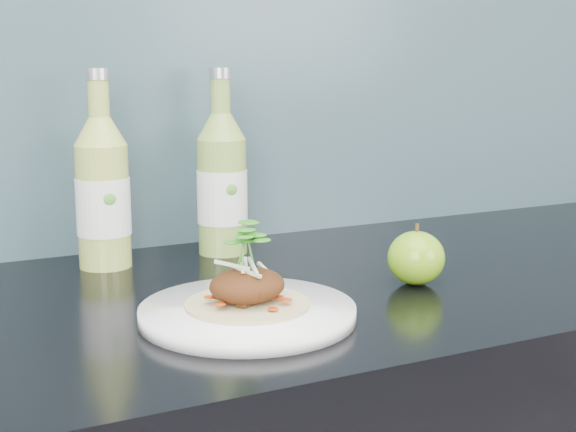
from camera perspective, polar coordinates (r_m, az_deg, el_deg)
name	(u,v)px	position (r m, az deg, el deg)	size (l,w,h in m)	color
subway_backsplash	(170,15)	(1.25, -8.40, 13.98)	(4.00, 0.02, 0.70)	#6692A0
dinner_plate	(248,313)	(0.90, -2.90, -6.88)	(0.27, 0.27, 0.02)	white
pork_taco	(247,282)	(0.89, -2.92, -4.68)	(0.14, 0.14, 0.09)	tan
green_apple	(416,258)	(1.04, 9.10, -2.96)	(0.08, 0.08, 0.08)	#4A8D0F
cider_bottle_left	(103,193)	(1.13, -13.03, 1.60)	(0.08, 0.08, 0.27)	#ABBC4E
cider_bottle_right	(222,184)	(1.18, -4.71, 2.27)	(0.10, 0.10, 0.27)	#85A846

